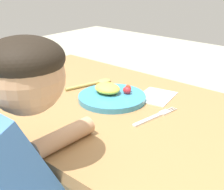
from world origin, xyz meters
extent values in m
cube|color=#9A6F42|center=(0.00, 0.00, 0.66)|extent=(1.42, 0.75, 0.04)
cube|color=#9C6F43|center=(-0.63, 0.30, 0.32)|extent=(0.06, 0.06, 0.64)
cylinder|color=teal|center=(-0.10, 0.04, 0.69)|extent=(0.25, 0.25, 0.02)
ellipsoid|color=yellow|center=(-0.12, 0.04, 0.72)|extent=(0.10, 0.08, 0.04)
ellipsoid|color=red|center=(-0.06, 0.08, 0.71)|extent=(0.04, 0.03, 0.03)
ellipsoid|color=red|center=(-0.07, 0.10, 0.72)|extent=(0.03, 0.02, 0.03)
cube|color=silver|center=(0.10, -0.01, 0.68)|extent=(0.03, 0.13, 0.01)
cube|color=silver|center=(0.11, 0.07, 0.68)|extent=(0.03, 0.04, 0.01)
cylinder|color=silver|center=(0.13, 0.10, 0.68)|extent=(0.01, 0.03, 0.00)
cylinder|color=silver|center=(0.12, 0.10, 0.68)|extent=(0.01, 0.03, 0.00)
cylinder|color=silver|center=(0.11, 0.10, 0.68)|extent=(0.01, 0.03, 0.00)
cylinder|color=tan|center=(-0.28, 0.05, 0.69)|extent=(0.05, 0.15, 0.01)
ellipsoid|color=tan|center=(-0.25, 0.16, 0.69)|extent=(0.06, 0.07, 0.01)
cube|color=#3F72BF|center=(0.01, -0.47, 0.67)|extent=(0.17, 0.28, 0.39)
sphere|color=tan|center=(0.01, -0.39, 0.91)|extent=(0.18, 0.18, 0.18)
ellipsoid|color=black|center=(0.01, -0.39, 0.95)|extent=(0.19, 0.19, 0.10)
cylinder|color=tan|center=(0.01, -0.29, 0.71)|extent=(0.05, 0.20, 0.05)
cube|color=white|center=(0.01, 0.17, 0.68)|extent=(0.15, 0.18, 0.00)
camera|label=1|loc=(0.61, -0.77, 1.14)|focal=50.00mm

